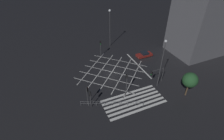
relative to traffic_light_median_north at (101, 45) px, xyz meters
The scene contains 12 objects.
ground_plane 7.89m from the traffic_light_median_north, 90.81° to the right, with size 200.00×200.00×0.00m, color black.
road_markings 13.50m from the traffic_light_median_north, 88.69° to the right, with size 16.87×20.77×0.01m.
traffic_light_median_north is the anchor object (origin of this frame).
traffic_light_median_south 14.53m from the traffic_light_median_north, 91.48° to the right, with size 0.36×0.39×4.50m.
traffic_light_se_main 15.67m from the traffic_light_median_north, 65.94° to the right, with size 3.05×0.36×3.46m.
traffic_light_sw_cross 17.01m from the traffic_light_median_north, 116.46° to the right, with size 0.36×0.39×3.57m.
traffic_light_sw_main 16.34m from the traffic_light_median_north, 118.49° to the right, with size 0.39×0.36×3.88m.
street_lamp_east 7.60m from the traffic_light_median_north, 45.23° to the left, with size 0.61×0.61×10.14m.
street_lamp_west 16.90m from the traffic_light_median_north, 67.47° to the right, with size 0.48×0.48×10.19m.
street_tree_near 21.82m from the traffic_light_median_north, 63.54° to the right, with size 2.75×2.75×5.00m.
waiting_car 11.25m from the traffic_light_median_north, 23.85° to the right, with size 4.07×1.77×1.26m.
pedestrian_railing 17.19m from the traffic_light_median_north, 104.06° to the right, with size 10.12×4.43×1.05m.
Camera 1 is at (-12.56, -28.86, 23.19)m, focal length 28.00 mm.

